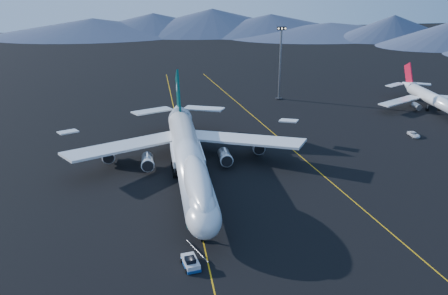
{
  "coord_description": "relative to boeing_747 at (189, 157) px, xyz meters",
  "views": [
    {
      "loc": [
        -8.55,
        -105.39,
        49.45
      ],
      "look_at": [
        8.79,
        4.45,
        6.0
      ],
      "focal_mm": 40.0,
      "sensor_mm": 36.0,
      "label": 1
    }
  ],
  "objects": [
    {
      "name": "ground",
      "position": [
        -0.0,
        -0.03,
        -5.81
      ],
      "size": [
        500.0,
        500.0,
        0.0
      ],
      "primitive_type": "plane",
      "color": "black",
      "rests_on": "ground"
    },
    {
      "name": "taxiway_line_main",
      "position": [
        -0.0,
        -0.03,
        -5.8
      ],
      "size": [
        0.25,
        220.0,
        0.01
      ],
      "primitive_type": "cube",
      "color": "#E5A20D",
      "rests_on": "ground"
    },
    {
      "name": "boeing_747",
      "position": [
        0.0,
        0.0,
        0.0
      ],
      "size": [
        59.62,
        72.43,
        19.37
      ],
      "color": "silver",
      "rests_on": "ground"
    },
    {
      "name": "taxiway_line_side",
      "position": [
        30.0,
        9.97,
        -5.8
      ],
      "size": [
        28.08,
        198.09,
        0.01
      ],
      "primitive_type": "cube",
      "rotation": [
        0.0,
        0.0,
        0.14
      ],
      "color": "#E5A20D",
      "rests_on": "ground"
    },
    {
      "name": "pushback_tug",
      "position": [
        -3.0,
        -34.17,
        -5.17
      ],
      "size": [
        3.37,
        5.08,
        2.06
      ],
      "rotation": [
        0.0,
        0.0,
        0.18
      ],
      "color": "silver",
      "rests_on": "ground"
    },
    {
      "name": "second_jet",
      "position": [
        85.92,
        41.77,
        -1.99
      ],
      "size": [
        39.33,
        44.44,
        12.65
      ],
      "rotation": [
        0.0,
        0.0,
        0.06
      ],
      "color": "silver",
      "rests_on": "ground"
    },
    {
      "name": "floodlight_mast",
      "position": [
        38.41,
        64.38,
        7.27
      ],
      "size": [
        3.19,
        2.39,
        25.83
      ],
      "rotation": [
        0.0,
        0.0,
        0.19
      ],
      "color": "black",
      "rests_on": "ground"
    },
    {
      "name": "service_van",
      "position": [
        66.75,
        19.72,
        -5.17
      ],
      "size": [
        2.16,
        4.64,
        1.29
      ],
      "primitive_type": "imported",
      "rotation": [
        0.0,
        0.0,
        0.01
      ],
      "color": "white",
      "rests_on": "ground"
    }
  ]
}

